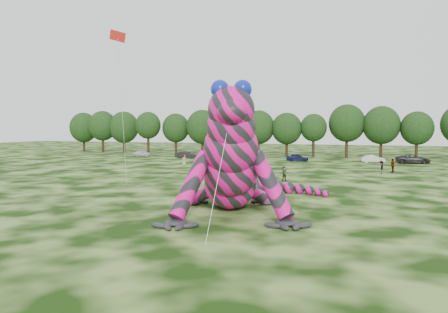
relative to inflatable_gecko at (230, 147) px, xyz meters
name	(u,v)px	position (x,y,z in m)	size (l,w,h in m)	color
ground	(203,208)	(-2.01, -0.53, -4.62)	(240.00, 240.00, 0.00)	#16330A
inflatable_gecko	(230,147)	(0.00, 0.00, 0.00)	(15.55, 18.47, 9.23)	#E40C80
flying_kite	(118,48)	(-11.77, 3.57, 8.66)	(2.71, 4.65, 15.20)	red
tree_0	(84,132)	(-56.57, 58.70, 0.14)	(6.91, 6.22, 9.51)	black
tree_1	(103,132)	(-50.37, 57.52, 0.29)	(6.74, 6.07, 9.81)	black
tree_2	(124,132)	(-45.03, 58.23, 0.20)	(7.04, 6.34, 9.64)	black
tree_3	(148,133)	(-37.73, 56.54, 0.10)	(5.81, 5.23, 9.44)	black
tree_4	(176,134)	(-31.66, 58.18, -0.09)	(6.22, 5.60, 9.06)	black
tree_5	(202,132)	(-25.14, 57.90, 0.28)	(7.16, 6.44, 9.80)	black
tree_6	(224,133)	(-19.57, 56.15, 0.13)	(6.52, 5.86, 9.49)	black
tree_7	(258,133)	(-12.10, 56.27, 0.12)	(6.68, 6.01, 9.48)	black
tree_8	(287,135)	(-6.23, 56.45, -0.15)	(6.14, 5.53, 8.94)	black
tree_9	(313,136)	(-0.95, 56.81, -0.28)	(5.27, 4.74, 8.68)	black
tree_10	(347,131)	(5.38, 58.05, 0.63)	(7.09, 6.38, 10.50)	black
tree_11	(381,132)	(11.77, 57.66, 0.42)	(7.01, 6.31, 10.07)	black
tree_12	(417,135)	(18.00, 57.21, -0.13)	(5.99, 5.39, 8.97)	black
car_0	(143,153)	(-34.85, 48.73, -3.99)	(1.49, 3.70, 1.26)	white
car_1	(185,155)	(-24.06, 46.23, -3.95)	(1.41, 4.03, 1.33)	black
car_2	(213,155)	(-18.36, 46.14, -3.96)	(2.19, 4.75, 1.32)	#8C0701
car_3	(253,156)	(-10.59, 46.52, -3.89)	(2.05, 5.03, 1.46)	silver
car_4	(297,158)	(-2.30, 45.79, -3.96)	(1.55, 3.86, 1.32)	#181D4A
car_5	(373,159)	(10.36, 47.31, -3.98)	(1.36, 3.89, 1.28)	silver
car_6	(413,159)	(16.64, 47.23, -3.86)	(2.50, 5.42, 1.51)	#28282B
spectator_4	(184,160)	(-17.76, 31.48, -3.70)	(0.90, 0.58, 1.84)	gray
spectator_3	(393,165)	(12.82, 31.54, -3.69)	(1.08, 0.45, 1.85)	gray
spectator_5	(284,174)	(0.80, 17.48, -3.79)	(1.54, 0.49, 1.66)	gray
spectator_2	(381,167)	(11.34, 28.82, -3.76)	(1.11, 0.64, 1.72)	gray
spectator_1	(254,168)	(-4.16, 22.76, -3.79)	(0.81, 0.63, 1.66)	gray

